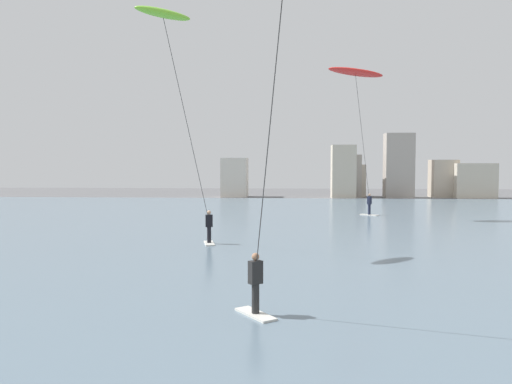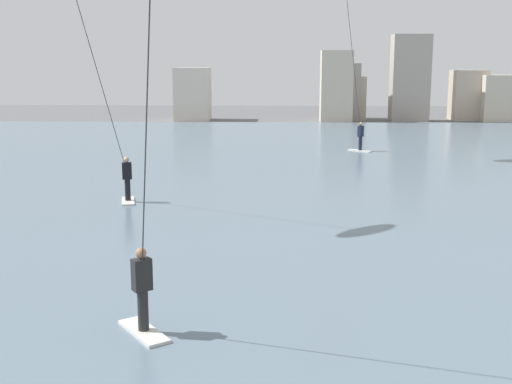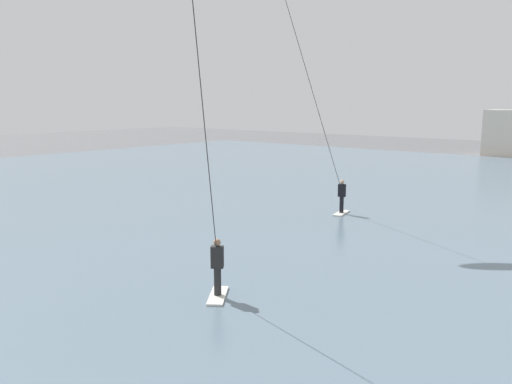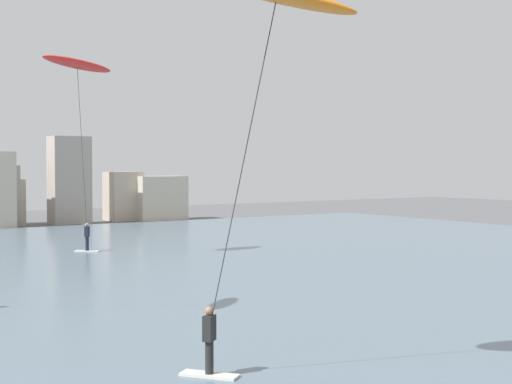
% 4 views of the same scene
% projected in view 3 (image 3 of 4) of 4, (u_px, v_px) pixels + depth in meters
% --- Properties ---
extents(water_bay, '(84.00, 52.00, 0.10)m').
position_uv_depth(water_bay, '(465.00, 204.00, 27.79)').
color(water_bay, slate).
rests_on(water_bay, ground).
extents(kitesurfer_lime, '(3.09, 4.84, 10.58)m').
position_uv_depth(kitesurfer_lime, '(291.00, 17.00, 22.35)').
color(kitesurfer_lime, silver).
rests_on(kitesurfer_lime, water_bay).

